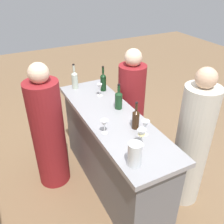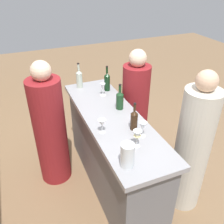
{
  "view_description": "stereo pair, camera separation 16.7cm",
  "coord_description": "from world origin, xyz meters",
  "px_view_note": "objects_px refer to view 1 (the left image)",
  "views": [
    {
      "loc": [
        -1.93,
        0.98,
        2.34
      ],
      "look_at": [
        0.0,
        0.0,
        1.03
      ],
      "focal_mm": 39.37,
      "sensor_mm": 36.0,
      "label": 1
    },
    {
      "loc": [
        -2.0,
        0.83,
        2.34
      ],
      "look_at": [
        0.0,
        0.0,
        1.03
      ],
      "focal_mm": 39.37,
      "sensor_mm": 36.0,
      "label": 2
    }
  ],
  "objects_px": {
    "wine_glass_near_left": "(145,125)",
    "person_left_guest": "(131,108)",
    "person_center_guest": "(192,146)",
    "wine_glass_near_center": "(100,88)",
    "water_pitcher": "(135,154)",
    "wine_bottle_center_dark_green": "(103,81)",
    "person_right_guest": "(48,133)",
    "wine_bottle_leftmost_amber_brown": "(136,118)",
    "wine_bottle_second_right_clear_pale": "(75,79)",
    "wine_bottle_second_left_olive_green": "(119,99)",
    "wine_glass_near_right": "(142,135)",
    "wine_glass_far_left": "(104,124)"
  },
  "relations": [
    {
      "from": "wine_bottle_second_left_olive_green",
      "to": "wine_bottle_second_right_clear_pale",
      "type": "xyz_separation_m",
      "value": [
        0.7,
        0.25,
        0.01
      ]
    },
    {
      "from": "wine_bottle_leftmost_amber_brown",
      "to": "wine_glass_near_center",
      "type": "relative_size",
      "value": 1.82
    },
    {
      "from": "wine_bottle_second_left_olive_green",
      "to": "wine_bottle_center_dark_green",
      "type": "height_order",
      "value": "wine_bottle_center_dark_green"
    },
    {
      "from": "wine_bottle_second_right_clear_pale",
      "to": "wine_glass_near_left",
      "type": "xyz_separation_m",
      "value": [
        -1.24,
        -0.24,
        -0.01
      ]
    },
    {
      "from": "wine_glass_near_left",
      "to": "wine_glass_near_center",
      "type": "xyz_separation_m",
      "value": [
        0.9,
        0.04,
        -0.0
      ]
    },
    {
      "from": "wine_glass_near_left",
      "to": "water_pitcher",
      "type": "bearing_deg",
      "value": 135.16
    },
    {
      "from": "wine_bottle_second_right_clear_pale",
      "to": "wine_glass_near_left",
      "type": "bearing_deg",
      "value": -169.14
    },
    {
      "from": "wine_glass_near_center",
      "to": "wine_bottle_center_dark_green",
      "type": "bearing_deg",
      "value": -41.11
    },
    {
      "from": "wine_glass_near_left",
      "to": "wine_glass_near_right",
      "type": "bearing_deg",
      "value": 134.67
    },
    {
      "from": "person_center_guest",
      "to": "wine_glass_near_left",
      "type": "bearing_deg",
      "value": -28.99
    },
    {
      "from": "person_right_guest",
      "to": "wine_glass_far_left",
      "type": "bearing_deg",
      "value": -68.35
    },
    {
      "from": "wine_bottle_second_left_olive_green",
      "to": "wine_glass_near_center",
      "type": "bearing_deg",
      "value": 9.21
    },
    {
      "from": "water_pitcher",
      "to": "person_left_guest",
      "type": "distance_m",
      "value": 1.47
    },
    {
      "from": "wine_bottle_second_right_clear_pale",
      "to": "person_left_guest",
      "type": "relative_size",
      "value": 0.22
    },
    {
      "from": "wine_bottle_leftmost_amber_brown",
      "to": "person_right_guest",
      "type": "relative_size",
      "value": 0.18
    },
    {
      "from": "water_pitcher",
      "to": "person_left_guest",
      "type": "xyz_separation_m",
      "value": [
        1.22,
        -0.71,
        -0.4
      ]
    },
    {
      "from": "person_left_guest",
      "to": "person_right_guest",
      "type": "bearing_deg",
      "value": 21.83
    },
    {
      "from": "wine_bottle_second_left_olive_green",
      "to": "wine_glass_near_center",
      "type": "distance_m",
      "value": 0.37
    },
    {
      "from": "wine_bottle_second_right_clear_pale",
      "to": "person_right_guest",
      "type": "relative_size",
      "value": 0.21
    },
    {
      "from": "wine_bottle_leftmost_amber_brown",
      "to": "person_center_guest",
      "type": "bearing_deg",
      "value": -113.06
    },
    {
      "from": "wine_bottle_second_left_olive_green",
      "to": "person_right_guest",
      "type": "bearing_deg",
      "value": 68.36
    },
    {
      "from": "wine_glass_near_center",
      "to": "person_center_guest",
      "type": "relative_size",
      "value": 0.1
    },
    {
      "from": "wine_glass_near_right",
      "to": "wine_glass_far_left",
      "type": "distance_m",
      "value": 0.37
    },
    {
      "from": "person_left_guest",
      "to": "person_center_guest",
      "type": "distance_m",
      "value": 1.04
    },
    {
      "from": "wine_glass_near_right",
      "to": "person_center_guest",
      "type": "distance_m",
      "value": 0.75
    },
    {
      "from": "wine_bottle_second_right_clear_pale",
      "to": "wine_glass_near_center",
      "type": "bearing_deg",
      "value": -149.88
    },
    {
      "from": "wine_glass_near_center",
      "to": "water_pitcher",
      "type": "height_order",
      "value": "water_pitcher"
    },
    {
      "from": "wine_bottle_leftmost_amber_brown",
      "to": "wine_glass_near_right",
      "type": "relative_size",
      "value": 1.71
    },
    {
      "from": "wine_bottle_second_right_clear_pale",
      "to": "wine_glass_near_right",
      "type": "relative_size",
      "value": 1.94
    },
    {
      "from": "wine_bottle_center_dark_green",
      "to": "wine_glass_near_center",
      "type": "relative_size",
      "value": 2.04
    },
    {
      "from": "water_pitcher",
      "to": "person_right_guest",
      "type": "height_order",
      "value": "person_right_guest"
    },
    {
      "from": "wine_glass_near_right",
      "to": "person_right_guest",
      "type": "relative_size",
      "value": 0.11
    },
    {
      "from": "wine_glass_near_right",
      "to": "person_left_guest",
      "type": "height_order",
      "value": "person_left_guest"
    },
    {
      "from": "wine_bottle_center_dark_green",
      "to": "water_pitcher",
      "type": "bearing_deg",
      "value": 165.12
    },
    {
      "from": "wine_glass_near_left",
      "to": "person_left_guest",
      "type": "relative_size",
      "value": 0.1
    },
    {
      "from": "water_pitcher",
      "to": "wine_bottle_second_right_clear_pale",
      "type": "bearing_deg",
      "value": -2.1
    },
    {
      "from": "wine_bottle_leftmost_amber_brown",
      "to": "person_left_guest",
      "type": "bearing_deg",
      "value": -28.85
    },
    {
      "from": "wine_bottle_second_left_olive_green",
      "to": "person_right_guest",
      "type": "xyz_separation_m",
      "value": [
        0.29,
        0.74,
        -0.39
      ]
    },
    {
      "from": "wine_bottle_leftmost_amber_brown",
      "to": "wine_bottle_center_dark_green",
      "type": "relative_size",
      "value": 0.89
    },
    {
      "from": "wine_glass_near_center",
      "to": "wine_glass_near_right",
      "type": "height_order",
      "value": "wine_glass_near_right"
    },
    {
      "from": "wine_bottle_leftmost_amber_brown",
      "to": "wine_bottle_center_dark_green",
      "type": "height_order",
      "value": "wine_bottle_center_dark_green"
    },
    {
      "from": "wine_bottle_leftmost_amber_brown",
      "to": "wine_glass_far_left",
      "type": "height_order",
      "value": "wine_bottle_leftmost_amber_brown"
    },
    {
      "from": "wine_glass_near_center",
      "to": "water_pitcher",
      "type": "xyz_separation_m",
      "value": [
        -1.2,
        0.25,
        -0.0
      ]
    },
    {
      "from": "wine_glass_far_left",
      "to": "person_right_guest",
      "type": "distance_m",
      "value": 0.85
    },
    {
      "from": "wine_glass_near_left",
      "to": "person_right_guest",
      "type": "bearing_deg",
      "value": 41.06
    },
    {
      "from": "person_center_guest",
      "to": "wine_bottle_second_right_clear_pale",
      "type": "bearing_deg",
      "value": -78.12
    },
    {
      "from": "person_left_guest",
      "to": "person_right_guest",
      "type": "distance_m",
      "value": 1.15
    },
    {
      "from": "wine_bottle_center_dark_green",
      "to": "person_right_guest",
      "type": "relative_size",
      "value": 0.21
    },
    {
      "from": "wine_bottle_second_left_olive_green",
      "to": "wine_bottle_second_right_clear_pale",
      "type": "bearing_deg",
      "value": 19.88
    },
    {
      "from": "wine_bottle_leftmost_amber_brown",
      "to": "person_left_guest",
      "type": "height_order",
      "value": "person_left_guest"
    }
  ]
}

